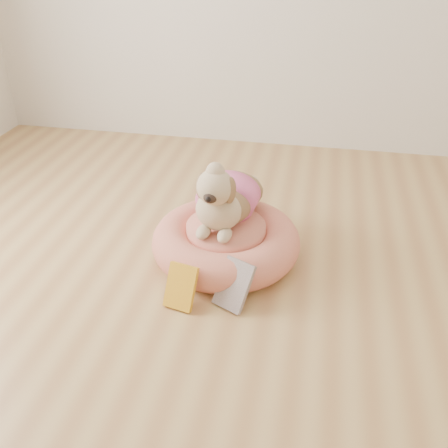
% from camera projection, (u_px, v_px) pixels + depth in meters
% --- Properties ---
extents(floor, '(4.50, 4.50, 0.00)m').
position_uv_depth(floor, '(180.00, 364.00, 1.87)').
color(floor, '#AC7B47').
rests_on(floor, ground).
extents(pet_bed, '(0.72, 0.72, 0.19)m').
position_uv_depth(pet_bed, '(226.00, 241.00, 2.43)').
color(pet_bed, '#CF6151').
rests_on(pet_bed, floor).
extents(dog, '(0.40, 0.54, 0.37)m').
position_uv_depth(dog, '(225.00, 186.00, 2.31)').
color(dog, brown).
rests_on(dog, pet_bed).
extents(book_yellow, '(0.15, 0.14, 0.18)m').
position_uv_depth(book_yellow, '(181.00, 287.00, 2.12)').
color(book_yellow, '#F6F519').
rests_on(book_yellow, floor).
extents(book_white, '(0.19, 0.18, 0.19)m').
position_uv_depth(book_white, '(234.00, 285.00, 2.12)').
color(book_white, white).
rests_on(book_white, floor).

